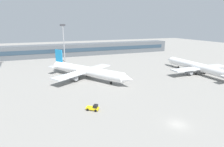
{
  "coord_description": "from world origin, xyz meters",
  "views": [
    {
      "loc": [
        -29.51,
        -31.34,
        23.53
      ],
      "look_at": [
        -1.2,
        40.0,
        3.0
      ],
      "focal_mm": 29.48,
      "sensor_mm": 36.0,
      "label": 1
    }
  ],
  "objects_px": {
    "baggage_tug_yellow": "(93,108)",
    "airplane_near": "(197,67)",
    "floodlight_tower_east": "(64,40)",
    "airplane_mid": "(87,71)"
  },
  "relations": [
    {
      "from": "airplane_mid",
      "to": "baggage_tug_yellow",
      "type": "xyz_separation_m",
      "value": [
        -5.97,
        -31.42,
        -2.74
      ]
    },
    {
      "from": "baggage_tug_yellow",
      "to": "floodlight_tower_east",
      "type": "distance_m",
      "value": 75.54
    },
    {
      "from": "airplane_mid",
      "to": "floodlight_tower_east",
      "type": "bearing_deg",
      "value": 94.92
    },
    {
      "from": "airplane_near",
      "to": "baggage_tug_yellow",
      "type": "xyz_separation_m",
      "value": [
        -58.86,
        -20.32,
        -2.58
      ]
    },
    {
      "from": "baggage_tug_yellow",
      "to": "airplane_near",
      "type": "bearing_deg",
      "value": 19.05
    },
    {
      "from": "baggage_tug_yellow",
      "to": "floodlight_tower_east",
      "type": "relative_size",
      "value": 0.16
    },
    {
      "from": "airplane_near",
      "to": "baggage_tug_yellow",
      "type": "bearing_deg",
      "value": -160.95
    },
    {
      "from": "airplane_mid",
      "to": "baggage_tug_yellow",
      "type": "bearing_deg",
      "value": -100.75
    },
    {
      "from": "airplane_near",
      "to": "floodlight_tower_east",
      "type": "xyz_separation_m",
      "value": [
        -56.59,
        54.05,
        10.47
      ]
    },
    {
      "from": "airplane_near",
      "to": "airplane_mid",
      "type": "relative_size",
      "value": 1.09
    }
  ]
}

